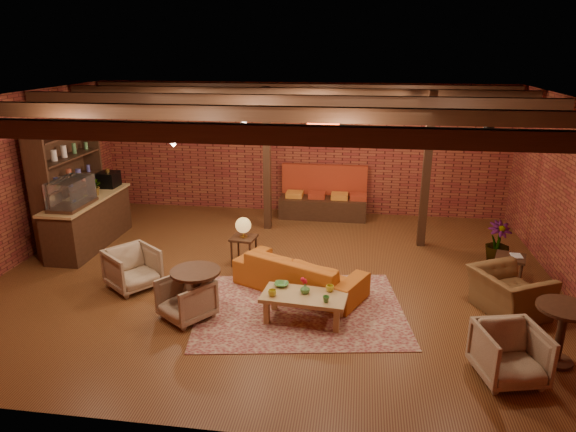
# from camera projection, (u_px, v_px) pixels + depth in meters

# --- Properties ---
(floor) EXTENTS (10.00, 10.00, 0.00)m
(floor) POSITION_uv_depth(u_px,v_px,m) (275.00, 277.00, 9.40)
(floor) COLOR #421F10
(floor) RESTS_ON ground
(ceiling) EXTENTS (10.00, 8.00, 0.02)m
(ceiling) POSITION_uv_depth(u_px,v_px,m) (273.00, 99.00, 8.39)
(ceiling) COLOR black
(ceiling) RESTS_ON wall_back
(wall_back) EXTENTS (10.00, 0.02, 3.20)m
(wall_back) POSITION_uv_depth(u_px,v_px,m) (301.00, 149.00, 12.65)
(wall_back) COLOR maroon
(wall_back) RESTS_ON ground
(wall_front) EXTENTS (10.00, 0.02, 3.20)m
(wall_front) POSITION_uv_depth(u_px,v_px,m) (207.00, 300.00, 5.14)
(wall_front) COLOR maroon
(wall_front) RESTS_ON ground
(wall_left) EXTENTS (0.02, 8.00, 3.20)m
(wall_left) POSITION_uv_depth(u_px,v_px,m) (10.00, 182.00, 9.57)
(wall_left) COLOR maroon
(wall_left) RESTS_ON ground
(ceiling_beams) EXTENTS (9.80, 6.40, 0.22)m
(ceiling_beams) POSITION_uv_depth(u_px,v_px,m) (273.00, 106.00, 8.43)
(ceiling_beams) COLOR black
(ceiling_beams) RESTS_ON ceiling
(ceiling_pipe) EXTENTS (9.60, 0.12, 0.12)m
(ceiling_pipe) POSITION_uv_depth(u_px,v_px,m) (287.00, 109.00, 10.00)
(ceiling_pipe) COLOR black
(ceiling_pipe) RESTS_ON ceiling
(post_left) EXTENTS (0.16, 0.16, 3.20)m
(post_left) POSITION_uv_depth(u_px,v_px,m) (267.00, 160.00, 11.42)
(post_left) COLOR black
(post_left) RESTS_ON ground
(post_right) EXTENTS (0.16, 0.16, 3.20)m
(post_right) POSITION_uv_depth(u_px,v_px,m) (427.00, 171.00, 10.40)
(post_right) COLOR black
(post_right) RESTS_ON ground
(service_counter) EXTENTS (0.80, 2.50, 1.60)m
(service_counter) POSITION_uv_depth(u_px,v_px,m) (88.00, 209.00, 10.64)
(service_counter) COLOR black
(service_counter) RESTS_ON ground
(plant_counter) EXTENTS (0.35, 0.39, 0.30)m
(plant_counter) POSITION_uv_depth(u_px,v_px,m) (95.00, 187.00, 10.68)
(plant_counter) COLOR #337F33
(plant_counter) RESTS_ON service_counter
(shelving_hutch) EXTENTS (0.52, 2.00, 2.40)m
(shelving_hutch) POSITION_uv_depth(u_px,v_px,m) (70.00, 189.00, 10.66)
(shelving_hutch) COLOR black
(shelving_hutch) RESTS_ON ground
(banquette) EXTENTS (2.10, 0.70, 1.00)m
(banquette) POSITION_uv_depth(u_px,v_px,m) (323.00, 198.00, 12.49)
(banquette) COLOR #9B2F19
(banquette) RESTS_ON ground
(service_sign) EXTENTS (0.86, 0.06, 0.30)m
(service_sign) POSITION_uv_depth(u_px,v_px,m) (323.00, 124.00, 11.49)
(service_sign) COLOR #FF4219
(service_sign) RESTS_ON ceiling
(ceiling_spotlights) EXTENTS (6.40, 4.40, 0.28)m
(ceiling_spotlights) POSITION_uv_depth(u_px,v_px,m) (273.00, 120.00, 8.50)
(ceiling_spotlights) COLOR black
(ceiling_spotlights) RESTS_ON ceiling
(rug) EXTENTS (3.63, 3.00, 0.01)m
(rug) POSITION_uv_depth(u_px,v_px,m) (300.00, 309.00, 8.23)
(rug) COLOR maroon
(rug) RESTS_ON floor
(sofa) EXTENTS (2.42, 1.75, 0.66)m
(sofa) POSITION_uv_depth(u_px,v_px,m) (300.00, 273.00, 8.78)
(sofa) COLOR #A35016
(sofa) RESTS_ON floor
(coffee_table) EXTENTS (1.34, 0.76, 0.69)m
(coffee_table) POSITION_uv_depth(u_px,v_px,m) (304.00, 297.00, 7.79)
(coffee_table) COLOR #A07A4A
(coffee_table) RESTS_ON floor
(side_table_lamp) EXTENTS (0.51, 0.51, 0.95)m
(side_table_lamp) POSITION_uv_depth(u_px,v_px,m) (243.00, 229.00, 9.72)
(side_table_lamp) COLOR black
(side_table_lamp) RESTS_ON floor
(round_table_left) EXTENTS (0.76, 0.76, 0.79)m
(round_table_left) POSITION_uv_depth(u_px,v_px,m) (196.00, 286.00, 7.84)
(round_table_left) COLOR black
(round_table_left) RESTS_ON floor
(armchair_a) EXTENTS (1.04, 1.05, 0.79)m
(armchair_a) POSITION_uv_depth(u_px,v_px,m) (133.00, 267.00, 8.86)
(armchair_a) COLOR #B5A98C
(armchair_a) RESTS_ON floor
(armchair_b) EXTENTS (0.96, 0.95, 0.72)m
(armchair_b) POSITION_uv_depth(u_px,v_px,m) (186.00, 297.00, 7.87)
(armchair_b) COLOR #B5A98C
(armchair_b) RESTS_ON floor
(armchair_right) EXTENTS (1.11, 1.27, 0.93)m
(armchair_right) POSITION_uv_depth(u_px,v_px,m) (510.00, 286.00, 8.00)
(armchair_right) COLOR brown
(armchair_right) RESTS_ON floor
(side_table_book) EXTENTS (0.61, 0.61, 0.56)m
(side_table_book) POSITION_uv_depth(u_px,v_px,m) (511.00, 258.00, 8.94)
(side_table_book) COLOR black
(side_table_book) RESTS_ON floor
(round_table_right) EXTENTS (0.71, 0.71, 0.83)m
(round_table_right) POSITION_uv_depth(u_px,v_px,m) (562.00, 325.00, 6.69)
(round_table_right) COLOR black
(round_table_right) RESTS_ON floor
(armchair_far) EXTENTS (0.92, 0.88, 0.79)m
(armchair_far) POSITION_uv_depth(u_px,v_px,m) (510.00, 351.00, 6.40)
(armchair_far) COLOR #B5A98C
(armchair_far) RESTS_ON floor
(plant_tall) EXTENTS (1.74, 1.74, 2.47)m
(plant_tall) POSITION_uv_depth(u_px,v_px,m) (503.00, 202.00, 9.64)
(plant_tall) COLOR #4C7F4C
(plant_tall) RESTS_ON floor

